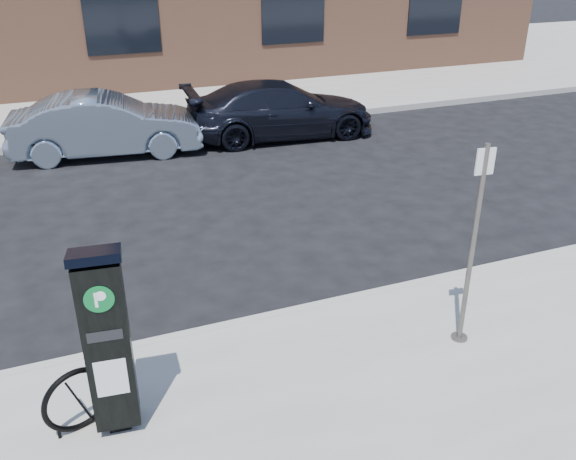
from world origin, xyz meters
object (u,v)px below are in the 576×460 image
sign_pole (472,249)px  bike_rack (78,400)px  car_dark (280,109)px  car_silver (106,125)px  parking_kiosk (107,340)px

sign_pole → bike_rack: (-4.01, 0.14, -0.80)m
bike_rack → car_dark: bearing=40.3°
bike_rack → car_silver: 8.36m
parking_kiosk → bike_rack: size_ratio=2.84×
car_silver → parking_kiosk: bearing=-178.8°
car_silver → car_dark: car_silver is taller
sign_pole → car_dark: sign_pole is taller
car_dark → sign_pole: bearing=176.8°
parking_kiosk → bike_rack: bearing=170.0°
parking_kiosk → sign_pole: (3.68, -0.05, 0.18)m
car_silver → car_dark: (3.84, -0.13, -0.01)m
sign_pole → car_dark: (1.06, 8.28, -0.64)m
car_silver → car_dark: bearing=-84.5°
sign_pole → car_silver: (-2.78, 8.41, -0.63)m
sign_pole → car_silver: 8.88m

